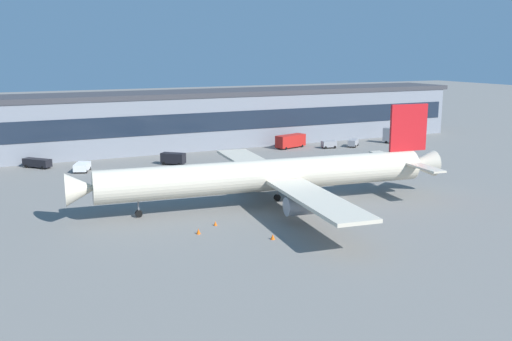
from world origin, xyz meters
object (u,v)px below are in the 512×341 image
at_px(catering_truck, 397,135).
at_px(fuel_truck, 291,141).
at_px(belt_loader, 37,162).
at_px(traffic_cone_3, 215,223).
at_px(pushback_tractor, 82,167).
at_px(airliner, 272,175).
at_px(baggage_tug, 329,144).
at_px(traffic_cone_2, 339,207).
at_px(crew_van, 174,158).
at_px(follow_me_car, 353,142).
at_px(traffic_cone_0, 273,237).
at_px(traffic_cone_1, 198,231).

relative_size(catering_truck, fuel_truck, 0.84).
relative_size(belt_loader, traffic_cone_3, 9.64).
bearing_deg(catering_truck, pushback_tractor, -178.92).
relative_size(airliner, baggage_tug, 15.92).
bearing_deg(traffic_cone_2, pushback_tractor, 123.80).
distance_m(airliner, crew_van, 39.66).
relative_size(catering_truck, traffic_cone_3, 11.71).
height_order(belt_loader, catering_truck, catering_truck).
xyz_separation_m(pushback_tractor, traffic_cone_3, (11.04, -46.56, -0.73)).
height_order(follow_me_car, traffic_cone_0, follow_me_car).
relative_size(airliner, pushback_tractor, 11.40).
distance_m(airliner, pushback_tractor, 46.63).
bearing_deg(traffic_cone_1, traffic_cone_3, 36.77).
distance_m(baggage_tug, traffic_cone_2, 58.50).
bearing_deg(traffic_cone_1, crew_van, 76.35).
distance_m(follow_me_car, traffic_cone_3, 75.72).
distance_m(crew_van, traffic_cone_2, 47.89).
relative_size(baggage_tug, traffic_cone_2, 5.19).
height_order(crew_van, traffic_cone_2, crew_van).
height_order(catering_truck, traffic_cone_2, catering_truck).
relative_size(catering_truck, crew_van, 1.39).
height_order(baggage_tug, traffic_cone_2, baggage_tug).
height_order(fuel_truck, traffic_cone_2, fuel_truck).
relative_size(crew_van, traffic_cone_0, 7.25).
xyz_separation_m(follow_me_car, traffic_cone_1, (-61.19, -51.63, -0.72)).
height_order(belt_loader, baggage_tug, belt_loader).
relative_size(crew_van, traffic_cone_2, 7.10).
xyz_separation_m(airliner, baggage_tug, (38.22, 43.21, -3.88)).
height_order(crew_van, pushback_tractor, crew_van).
xyz_separation_m(traffic_cone_0, traffic_cone_3, (-4.56, 8.99, -0.05)).
bearing_deg(traffic_cone_2, traffic_cone_3, 178.36).
height_order(follow_me_car, traffic_cone_2, follow_me_car).
distance_m(follow_me_car, baggage_tug, 7.17).
bearing_deg(follow_me_car, fuel_truck, 161.30).
relative_size(follow_me_car, traffic_cone_1, 6.09).
bearing_deg(follow_me_car, traffic_cone_2, -126.85).
distance_m(fuel_truck, traffic_cone_0, 73.63).
bearing_deg(follow_me_car, traffic_cone_3, -139.65).
distance_m(belt_loader, baggage_tug, 69.82).
distance_m(airliner, catering_truck, 72.04).
xyz_separation_m(catering_truck, traffic_cone_3, (-71.01, -48.11, -1.98)).
distance_m(catering_truck, traffic_cone_3, 85.80).
bearing_deg(baggage_tug, traffic_cone_3, -135.54).
bearing_deg(baggage_tug, airliner, -131.49).
xyz_separation_m(belt_loader, fuel_truck, (61.26, -0.55, 0.73)).
distance_m(traffic_cone_0, traffic_cone_2, 18.05).
bearing_deg(airliner, pushback_tractor, 120.20).
height_order(airliner, traffic_cone_3, airliner).
relative_size(airliner, fuel_truck, 6.99).
bearing_deg(traffic_cone_3, traffic_cone_2, -1.64).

